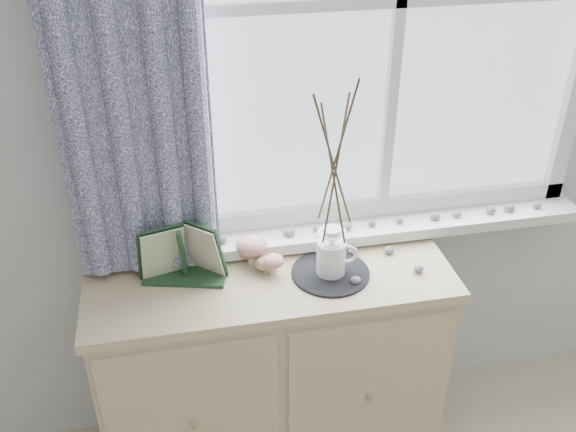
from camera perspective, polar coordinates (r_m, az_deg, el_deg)
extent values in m
cube|color=#B6B6B3|center=(2.11, 1.11, 9.05)|extent=(4.00, 0.04, 2.60)
cube|color=silver|center=(2.08, 9.77, 18.42)|extent=(1.30, 0.01, 1.40)
cube|color=white|center=(2.32, 8.69, -0.87)|extent=(1.45, 0.16, 0.04)
cube|color=#0D0B3E|center=(1.83, -14.69, 16.86)|extent=(0.44, 0.06, 1.61)
cube|color=#CFB591|center=(2.40, -1.45, -13.73)|extent=(1.17, 0.43, 0.81)
cube|color=#CFB591|center=(2.11, -1.60, -5.62)|extent=(1.20, 0.45, 0.03)
cube|color=beige|center=(2.30, 7.06, -16.46)|extent=(0.55, 0.01, 0.75)
cylinder|color=silver|center=(2.14, -3.23, -3.41)|extent=(0.03, 0.03, 0.07)
ellipsoid|color=#A51B05|center=(2.12, -3.26, -2.63)|extent=(0.11, 0.11, 0.06)
cylinder|color=silver|center=(2.10, -1.31, -4.55)|extent=(0.03, 0.03, 0.05)
ellipsoid|color=#A51B05|center=(2.08, -1.32, -4.01)|extent=(0.07, 0.07, 0.04)
ellipsoid|color=tan|center=(2.10, -2.19, -4.19)|extent=(0.06, 0.05, 0.08)
ellipsoid|color=tan|center=(2.16, -3.55, -3.23)|extent=(0.06, 0.05, 0.08)
cylinder|color=black|center=(2.11, 3.79, -5.06)|extent=(0.26, 0.26, 0.01)
cylinder|color=white|center=(2.07, 3.85, -3.70)|extent=(0.12, 0.12, 0.11)
cone|color=white|center=(2.03, 3.92, -1.94)|extent=(0.09, 0.09, 0.04)
cylinder|color=white|center=(2.02, 3.95, -1.45)|extent=(0.06, 0.06, 0.03)
torus|color=white|center=(2.08, 5.25, -3.40)|extent=(0.07, 0.03, 0.07)
ellipsoid|color=gray|center=(2.07, 6.01, -5.73)|extent=(0.03, 0.03, 0.02)
ellipsoid|color=gray|center=(2.20, 5.84, -3.12)|extent=(0.03, 0.03, 0.02)
ellipsoid|color=gray|center=(2.15, 11.50, -4.63)|extent=(0.03, 0.03, 0.02)
ellipsoid|color=gray|center=(2.21, 2.55, -2.90)|extent=(0.03, 0.03, 0.02)
ellipsoid|color=gray|center=(2.22, 8.95, -3.04)|extent=(0.03, 0.03, 0.02)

